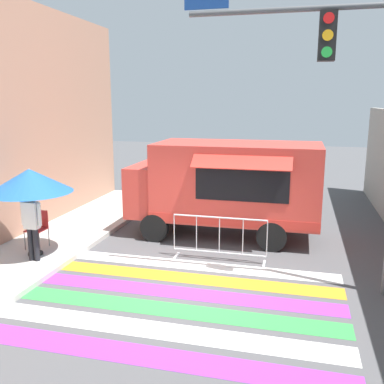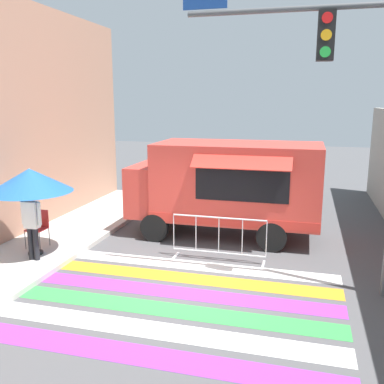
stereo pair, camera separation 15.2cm
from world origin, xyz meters
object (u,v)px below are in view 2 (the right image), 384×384
Objects in this scene: barricade_front at (219,239)px; vendor_person at (32,221)px; patio_umbrella at (30,180)px; food_truck at (223,183)px; traffic_signal_pole at (355,91)px; folding_chair at (39,225)px.

vendor_person is at bearing -161.64° from barricade_front.
patio_umbrella reaches higher than barricade_front.
food_truck is 5.27m from vendor_person.
food_truck is 2.50× the size of patio_umbrella.
traffic_signal_pole is 8.24m from folding_chair.
barricade_front is at bearing 11.37° from vendor_person.
folding_chair is 4.74m from barricade_front.
vendor_person is at bearing -78.80° from folding_chair.
barricade_front is at bearing 13.39° from patio_umbrella.
vendor_person is (-7.05, -0.37, -2.98)m from traffic_signal_pole.
barricade_front is at bearing -9.43° from folding_chair.
food_truck reaches higher than folding_chair.
traffic_signal_pole is at bearing -3.98° from vendor_person.
food_truck is at bearing 135.17° from traffic_signal_pole.
food_truck reaches higher than vendor_person.
food_truck is at bearing 34.04° from vendor_person.
traffic_signal_pole is 2.74× the size of patio_umbrella.
vendor_person reaches higher than folding_chair.
food_truck is 0.91× the size of traffic_signal_pole.
barricade_front is (4.46, 1.06, -1.44)m from patio_umbrella.
vendor_person is at bearing -176.99° from traffic_signal_pole.
vendor_person is (0.45, -0.90, 0.39)m from folding_chair.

